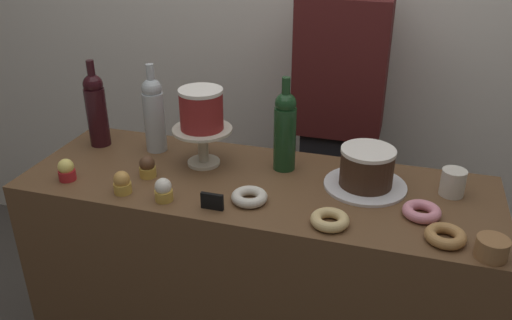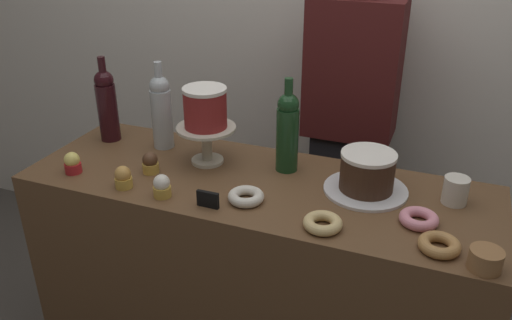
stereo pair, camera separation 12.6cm
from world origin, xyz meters
TOP-DOWN VIEW (x-y plane):
  - back_wall at (0.00, 0.84)m, footprint 6.00×0.05m
  - display_counter at (0.00, 0.00)m, footprint 1.56×0.54m
  - cake_stand_pedestal at (-0.21, 0.07)m, footprint 0.21×0.21m
  - white_layer_cake at (-0.21, 0.07)m, footprint 0.15×0.15m
  - silver_serving_platter at (0.35, 0.07)m, footprint 0.27×0.27m
  - chocolate_round_cake at (0.35, 0.07)m, footprint 0.17×0.17m
  - wine_bottle_dark_red at (-0.65, 0.12)m, footprint 0.08×0.08m
  - wine_bottle_green at (0.06, 0.12)m, footprint 0.08×0.08m
  - wine_bottle_clear at (-0.42, 0.14)m, footprint 0.08×0.08m
  - cupcake_lemon at (-0.60, -0.16)m, footprint 0.06×0.06m
  - cupcake_vanilla at (-0.24, -0.19)m, footprint 0.06×0.06m
  - cupcake_chocolate at (-0.36, -0.07)m, footprint 0.06×0.06m
  - cupcake_caramel at (-0.38, -0.19)m, footprint 0.06×0.06m
  - donut_maple at (0.59, -0.18)m, footprint 0.11×0.11m
  - donut_pink at (0.52, -0.06)m, footprint 0.11×0.11m
  - donut_sugar at (0.02, -0.13)m, footprint 0.11×0.11m
  - donut_glazed at (0.27, -0.19)m, footprint 0.11×0.11m
  - cookie_stack at (0.70, -0.22)m, footprint 0.08×0.08m
  - price_sign_chalkboard at (-0.08, -0.20)m, footprint 0.07×0.01m
  - coffee_cup_ceramic at (0.61, 0.10)m, footprint 0.08×0.08m
  - barista_figure at (0.18, 0.61)m, footprint 0.36×0.22m

SIDE VIEW (x-z plane):
  - display_counter at x=0.00m, z-range 0.00..0.89m
  - barista_figure at x=0.18m, z-range 0.04..1.64m
  - silver_serving_platter at x=0.35m, z-range 0.89..0.90m
  - donut_maple at x=0.59m, z-range 0.89..0.92m
  - donut_pink at x=0.52m, z-range 0.89..0.92m
  - donut_sugar at x=0.02m, z-range 0.89..0.92m
  - donut_glazed at x=0.27m, z-range 0.89..0.92m
  - price_sign_chalkboard at x=-0.08m, z-range 0.89..0.94m
  - cookie_stack at x=0.70m, z-range 0.89..0.94m
  - cupcake_lemon at x=-0.60m, z-range 0.89..0.96m
  - cupcake_vanilla at x=-0.24m, z-range 0.89..0.96m
  - cupcake_chocolate at x=-0.36m, z-range 0.89..0.96m
  - cupcake_caramel at x=-0.38m, z-range 0.89..0.96m
  - coffee_cup_ceramic at x=0.61m, z-range 0.89..0.97m
  - chocolate_round_cake at x=0.35m, z-range 0.90..1.02m
  - cake_stand_pedestal at x=-0.21m, z-range 0.91..1.05m
  - wine_bottle_dark_red at x=-0.65m, z-range 0.87..1.20m
  - wine_bottle_green at x=0.06m, z-range 0.87..1.20m
  - wine_bottle_clear at x=-0.42m, z-range 0.87..1.20m
  - white_layer_cake at x=-0.21m, z-range 1.02..1.16m
  - back_wall at x=0.00m, z-range 0.00..2.60m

